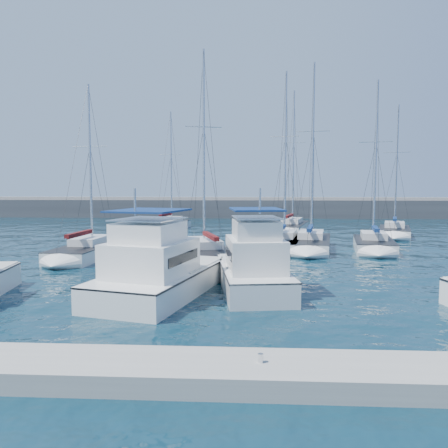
# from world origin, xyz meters

# --- Properties ---
(ground) EXTENTS (220.00, 220.00, 0.00)m
(ground) POSITION_xyz_m (0.00, 0.00, 0.00)
(ground) COLOR black
(ground) RESTS_ON ground
(breakwater) EXTENTS (160.00, 6.00, 4.45)m
(breakwater) POSITION_xyz_m (0.00, 52.00, 1.05)
(breakwater) COLOR #424244
(breakwater) RESTS_ON ground
(dock) EXTENTS (40.00, 2.20, 0.60)m
(dock) POSITION_xyz_m (0.00, -11.00, 0.30)
(dock) COLOR gray
(dock) RESTS_ON ground
(dock_cleat_centre) EXTENTS (0.16, 0.16, 0.25)m
(dock_cleat_centre) POSITION_xyz_m (0.00, -11.00, 0.72)
(dock_cleat_centre) COLOR silver
(dock_cleat_centre) RESTS_ON dock
(motor_yacht_port_inner) EXTENTS (6.14, 9.81, 4.69)m
(motor_yacht_port_inner) POSITION_xyz_m (-4.76, -1.66, 1.13)
(motor_yacht_port_inner) COLOR silver
(motor_yacht_port_inner) RESTS_ON ground
(motor_yacht_stbd_inner) EXTENTS (4.24, 8.42, 4.69)m
(motor_yacht_stbd_inner) POSITION_xyz_m (-0.08, -0.38, 1.13)
(motor_yacht_stbd_inner) COLOR silver
(motor_yacht_stbd_inner) RESTS_ON ground
(sailboat_mid_a) EXTENTS (3.69, 8.43, 13.29)m
(sailboat_mid_a) POSITION_xyz_m (-12.39, 9.34, 0.51)
(sailboat_mid_a) COLOR silver
(sailboat_mid_a) RESTS_ON ground
(sailboat_mid_b) EXTENTS (5.48, 9.25, 15.45)m
(sailboat_mid_b) POSITION_xyz_m (-3.36, 8.51, 0.53)
(sailboat_mid_b) COLOR silver
(sailboat_mid_b) RESTS_ON ground
(sailboat_mid_c) EXTENTS (4.51, 8.50, 15.38)m
(sailboat_mid_c) POSITION_xyz_m (2.64, 14.65, 0.53)
(sailboat_mid_c) COLOR silver
(sailboat_mid_c) RESTS_ON ground
(sailboat_mid_d) EXTENTS (4.75, 9.19, 16.04)m
(sailboat_mid_d) POSITION_xyz_m (4.94, 14.46, 0.53)
(sailboat_mid_d) COLOR silver
(sailboat_mid_d) RESTS_ON ground
(sailboat_mid_e) EXTENTS (4.38, 7.65, 14.43)m
(sailboat_mid_e) POSITION_xyz_m (10.09, 14.08, 0.53)
(sailboat_mid_e) COLOR silver
(sailboat_mid_e) RESTS_ON ground
(sailboat_back_a) EXTENTS (4.22, 9.21, 14.73)m
(sailboat_back_a) POSITION_xyz_m (-9.97, 30.22, 0.52)
(sailboat_back_a) COLOR silver
(sailboat_back_a) RESTS_ON ground
(sailboat_back_b) EXTENTS (5.42, 10.00, 16.83)m
(sailboat_back_b) POSITION_xyz_m (4.73, 29.11, 0.53)
(sailboat_back_b) COLOR silver
(sailboat_back_b) RESTS_ON ground
(sailboat_back_c) EXTENTS (5.13, 7.77, 14.28)m
(sailboat_back_c) POSITION_xyz_m (15.22, 24.61, 0.53)
(sailboat_back_c) COLOR silver
(sailboat_back_c) RESTS_ON ground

